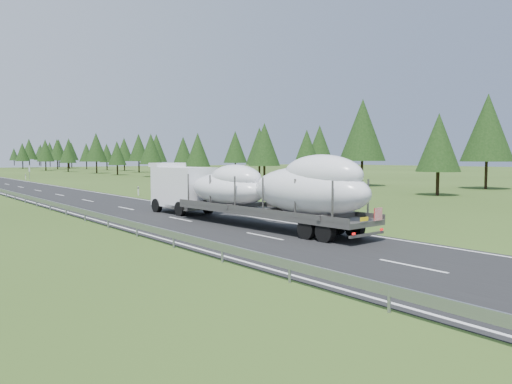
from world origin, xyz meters
TOP-DOWN VIEW (x-y plane):
  - ground at (0.00, 0.00)m, footprint 400.00×400.00m
  - highway_sign at (7.20, 80.00)m, footprint 0.08×0.90m
  - tree_line_right at (39.11, 96.90)m, footprint 27.03×286.50m
  - boat_truck at (2.04, 3.87)m, footprint 3.58×20.23m

SIDE VIEW (x-z plane):
  - ground at x=0.00m, z-range 0.00..0.00m
  - highway_sign at x=7.20m, z-range 0.51..3.11m
  - boat_truck at x=2.04m, z-range 0.12..4.40m
  - tree_line_right at x=39.11m, z-range 0.40..12.88m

